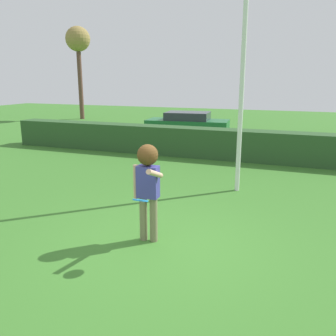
{
  "coord_description": "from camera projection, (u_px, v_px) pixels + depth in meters",
  "views": [
    {
      "loc": [
        2.17,
        -5.47,
        2.91
      ],
      "look_at": [
        -0.35,
        1.11,
        1.15
      ],
      "focal_mm": 38.14,
      "sensor_mm": 36.0,
      "label": 1
    }
  ],
  "objects": [
    {
      "name": "parked_car_green",
      "position": [
        188.0,
        123.0,
        18.55
      ],
      "size": [
        4.35,
        2.15,
        1.25
      ],
      "color": "#1E6633",
      "rests_on": "ground"
    },
    {
      "name": "lamppost",
      "position": [
        244.0,
        45.0,
        8.71
      ],
      "size": [
        0.24,
        0.24,
        6.77
      ],
      "color": "silver",
      "rests_on": "ground"
    },
    {
      "name": "ground_plane",
      "position": [
        164.0,
        245.0,
        6.42
      ],
      "size": [
        60.0,
        60.0,
        0.0
      ],
      "primitive_type": "plane",
      "color": "#387228"
    },
    {
      "name": "person",
      "position": [
        148.0,
        179.0,
        6.34
      ],
      "size": [
        0.59,
        0.76,
        1.81
      ],
      "color": "#757050",
      "rests_on": "ground"
    },
    {
      "name": "bare_elm_tree",
      "position": [
        78.0,
        43.0,
        25.43
      ],
      "size": [
        1.74,
        1.74,
        6.55
      ],
      "color": "brown",
      "rests_on": "ground"
    },
    {
      "name": "hedge_row",
      "position": [
        239.0,
        145.0,
        13.12
      ],
      "size": [
        19.49,
        0.9,
        1.1
      ],
      "primitive_type": "cube",
      "color": "#2B4F27",
      "rests_on": "ground"
    },
    {
      "name": "frisbee",
      "position": [
        140.0,
        200.0,
        5.62
      ],
      "size": [
        0.25,
        0.25,
        0.1
      ],
      "color": "#268CE5"
    }
  ]
}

